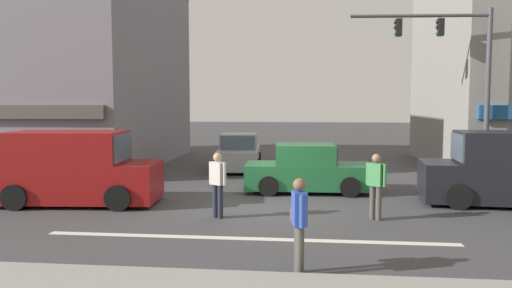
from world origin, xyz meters
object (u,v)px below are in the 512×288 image
object	(u,v)px
van_crossing_rightbound	(75,170)
traffic_light_mast	(460,67)
sedan_crossing_center	(308,171)
pedestrian_far_side	(218,181)
pedestrian_foreground_with_bag	(299,219)
utility_pole_near_left	(67,77)
sedan_waiting_far	(239,153)
van_approaching_near	(509,170)
pedestrian_mid_crossing	(376,182)

from	to	relation	value
van_crossing_rightbound	traffic_light_mast	bearing A→B (deg)	20.81
sedan_crossing_center	pedestrian_far_side	bearing A→B (deg)	-119.80
pedestrian_foreground_with_bag	utility_pole_near_left	bearing A→B (deg)	133.85
sedan_waiting_far	van_approaching_near	bearing A→B (deg)	-37.46
sedan_crossing_center	pedestrian_mid_crossing	world-z (taller)	pedestrian_mid_crossing
utility_pole_near_left	van_approaching_near	bearing A→B (deg)	-10.13
van_approaching_near	pedestrian_far_side	xyz separation A→B (m)	(-8.01, -2.46, -0.06)
pedestrian_mid_crossing	pedestrian_far_side	distance (m)	3.99
pedestrian_foreground_with_bag	pedestrian_mid_crossing	xyz separation A→B (m)	(1.83, 4.17, -0.00)
utility_pole_near_left	traffic_light_mast	distance (m)	14.05
pedestrian_foreground_with_bag	sedan_waiting_far	bearing A→B (deg)	102.50
pedestrian_foreground_with_bag	van_approaching_near	bearing A→B (deg)	47.65
pedestrian_mid_crossing	pedestrian_far_side	bearing A→B (deg)	-176.94
utility_pole_near_left	sedan_crossing_center	xyz separation A→B (m)	(8.77, -1.10, -3.16)
sedan_crossing_center	pedestrian_foreground_with_bag	world-z (taller)	pedestrian_foreground_with_bag
sedan_waiting_far	pedestrian_foreground_with_bag	xyz separation A→B (m)	(2.91, -13.14, 0.24)
van_approaching_near	pedestrian_foreground_with_bag	xyz separation A→B (m)	(-5.85, -6.42, -0.05)
traffic_light_mast	van_crossing_rightbound	size ratio (longest dim) A/B	1.31
van_approaching_near	pedestrian_mid_crossing	xyz separation A→B (m)	(-4.02, -2.25, -0.06)
utility_pole_near_left	van_crossing_rightbound	world-z (taller)	utility_pole_near_left
pedestrian_far_side	pedestrian_mid_crossing	bearing A→B (deg)	3.06
pedestrian_mid_crossing	pedestrian_foreground_with_bag	bearing A→B (deg)	-113.66
traffic_light_mast	van_approaching_near	world-z (taller)	traffic_light_mast
traffic_light_mast	pedestrian_foreground_with_bag	xyz separation A→B (m)	(-5.36, -9.79, -3.22)
sedan_crossing_center	pedestrian_mid_crossing	bearing A→B (deg)	-65.35
sedan_waiting_far	pedestrian_mid_crossing	bearing A→B (deg)	-62.13
van_crossing_rightbound	pedestrian_mid_crossing	world-z (taller)	van_crossing_rightbound
pedestrian_mid_crossing	sedan_crossing_center	bearing A→B (deg)	114.65
pedestrian_foreground_with_bag	van_crossing_rightbound	bearing A→B (deg)	141.48
traffic_light_mast	pedestrian_mid_crossing	bearing A→B (deg)	-122.19
traffic_light_mast	sedan_crossing_center	world-z (taller)	traffic_light_mast
van_crossing_rightbound	pedestrian_far_side	xyz separation A→B (m)	(4.44, -1.28, -0.06)
utility_pole_near_left	van_crossing_rightbound	size ratio (longest dim) A/B	1.57
sedan_crossing_center	pedestrian_far_side	size ratio (longest dim) A/B	2.49
sedan_waiting_far	van_approaching_near	world-z (taller)	van_approaching_near
van_crossing_rightbound	pedestrian_far_side	world-z (taller)	van_crossing_rightbound
traffic_light_mast	pedestrian_mid_crossing	world-z (taller)	traffic_light_mast
traffic_light_mast	sedan_crossing_center	distance (m)	6.57
sedan_waiting_far	pedestrian_mid_crossing	size ratio (longest dim) A/B	2.53
traffic_light_mast	pedestrian_foreground_with_bag	world-z (taller)	traffic_light_mast
utility_pole_near_left	pedestrian_far_side	distance (m)	8.74
van_approaching_near	pedestrian_mid_crossing	distance (m)	4.61
traffic_light_mast	van_crossing_rightbound	world-z (taller)	traffic_light_mast
van_approaching_near	traffic_light_mast	bearing A→B (deg)	98.27
traffic_light_mast	sedan_waiting_far	bearing A→B (deg)	157.96
van_approaching_near	sedan_crossing_center	bearing A→B (deg)	165.41
van_approaching_near	pedestrian_far_side	size ratio (longest dim) A/B	2.83
utility_pole_near_left	traffic_light_mast	xyz separation A→B (m)	(14.03, 0.77, 0.31)
van_approaching_near	pedestrian_mid_crossing	size ratio (longest dim) A/B	2.83
traffic_light_mast	pedestrian_far_side	bearing A→B (deg)	-142.21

